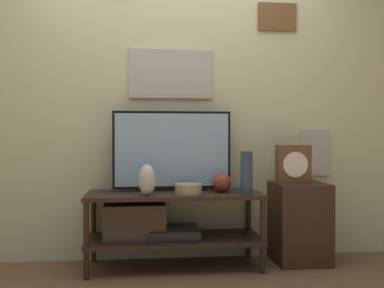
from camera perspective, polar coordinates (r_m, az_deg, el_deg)
ground_plane at (r=3.22m, az=-1.90°, el=-16.84°), size 12.00×12.00×0.00m
wall_back at (r=3.67m, az=-2.56°, el=6.73°), size 6.40×0.08×2.70m
media_console at (r=3.40m, az=-4.19°, el=-9.68°), size 1.30×0.50×0.56m
television at (r=3.46m, az=-2.55°, el=-0.76°), size 0.91×0.05×0.61m
vase_tall_ceramic at (r=3.33m, az=6.93°, el=-3.60°), size 0.09×0.09×0.31m
vase_urn_stoneware at (r=3.22m, az=-5.73°, el=-4.57°), size 0.12×0.12×0.22m
vase_round_glass at (r=3.40m, az=3.82°, el=-4.91°), size 0.15×0.15×0.15m
vase_wide_bowl at (r=3.28m, az=-0.47°, el=-5.72°), size 0.20×0.20×0.08m
side_table at (r=3.66m, az=13.48°, el=-9.66°), size 0.40×0.41×0.62m
mantel_clock at (r=3.57m, az=12.74°, el=-2.51°), size 0.26×0.11×0.30m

